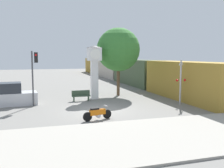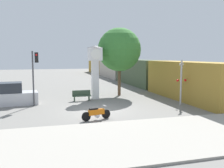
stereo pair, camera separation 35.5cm
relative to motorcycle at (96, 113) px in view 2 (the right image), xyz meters
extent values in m
plane|color=slate|center=(0.72, 2.62, -0.41)|extent=(120.00, 120.00, 0.00)
cube|color=#9E998E|center=(0.72, -4.00, -0.36)|extent=(36.00, 6.00, 0.10)
cylinder|color=black|center=(0.66, 0.17, -0.13)|extent=(0.57, 0.23, 0.57)
cylinder|color=black|center=(-0.65, -0.17, -0.13)|extent=(0.57, 0.23, 0.57)
cube|color=orange|center=(0.01, 0.00, 0.08)|extent=(1.06, 0.46, 0.34)
cube|color=black|center=(-0.18, -0.05, 0.30)|extent=(0.57, 0.34, 0.09)
cylinder|color=silver|center=(0.05, 0.01, -0.15)|extent=(0.30, 0.25, 0.26)
cube|color=silver|center=(0.56, 0.15, 0.42)|extent=(0.16, 0.42, 0.04)
cube|color=white|center=(1.49, 7.51, 1.34)|extent=(0.61, 0.61, 3.50)
cube|color=white|center=(1.49, 7.51, 3.66)|extent=(1.15, 1.15, 1.15)
cylinder|color=white|center=(1.49, 6.93, 3.66)|extent=(0.92, 0.02, 0.92)
cone|color=#333338|center=(1.49, 7.51, 4.34)|extent=(1.38, 1.38, 0.20)
cube|color=olive|center=(9.58, 4.93, 1.29)|extent=(2.80, 11.77, 3.40)
cube|color=#425138|center=(9.58, 17.30, 1.29)|extent=(2.80, 11.77, 3.40)
cube|color=#ADA393|center=(9.58, 29.68, 1.29)|extent=(2.80, 11.77, 3.40)
cube|color=olive|center=(9.58, 42.05, 1.29)|extent=(2.80, 11.77, 3.40)
cylinder|color=#47474C|center=(-3.83, 5.62, 1.74)|extent=(0.12, 0.12, 4.29)
cube|color=black|center=(-3.53, 5.62, 3.38)|extent=(0.28, 0.24, 0.80)
sphere|color=red|center=(-3.53, 5.47, 3.58)|extent=(0.16, 0.16, 0.16)
cylinder|color=#B7B7BC|center=(7.57, 2.94, 1.39)|extent=(0.14, 0.14, 3.60)
cube|color=white|center=(7.57, 2.94, 2.84)|extent=(0.82, 0.82, 0.14)
sphere|color=red|center=(7.22, 2.89, 1.57)|extent=(0.20, 0.20, 0.20)
sphere|color=red|center=(7.92, 2.89, 1.57)|extent=(0.20, 0.20, 0.20)
cylinder|color=brown|center=(4.19, 8.80, 1.01)|extent=(0.30, 0.30, 2.84)
sphere|color=#387A33|center=(4.19, 8.80, 4.12)|extent=(4.24, 4.24, 4.24)
cube|color=#384C38|center=(0.12, 6.71, 0.04)|extent=(1.60, 0.44, 0.08)
cube|color=#384C38|center=(0.12, 6.90, 0.29)|extent=(1.60, 0.06, 0.44)
cube|color=#384C38|center=(-0.52, 6.71, -0.20)|extent=(0.08, 0.35, 0.41)
cube|color=#384C38|center=(0.76, 6.71, -0.20)|extent=(0.08, 0.35, 0.41)
cube|color=silver|center=(-5.66, 6.57, 0.09)|extent=(4.33, 2.14, 1.00)
cube|color=#262B33|center=(-5.86, 6.55, 0.99)|extent=(2.33, 1.83, 0.80)
camera|label=1|loc=(-3.42, -14.60, 3.49)|focal=40.00mm
camera|label=2|loc=(-3.07, -14.70, 3.49)|focal=40.00mm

